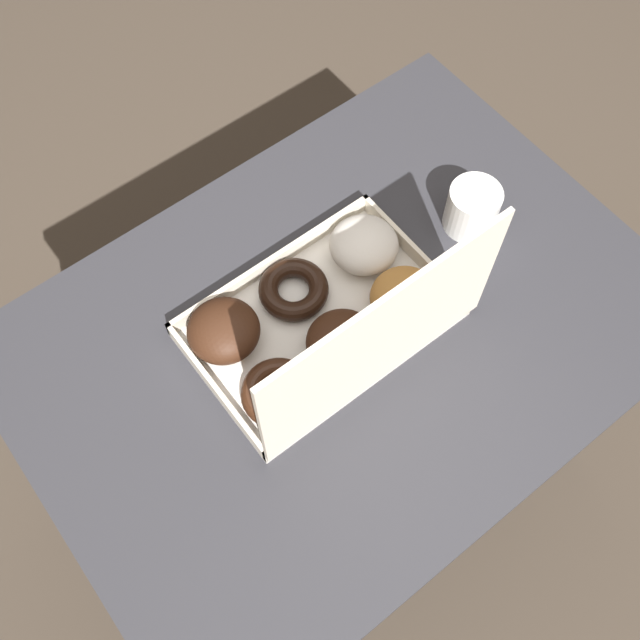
# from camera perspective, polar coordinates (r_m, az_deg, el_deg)

# --- Properties ---
(ground_plane) EXTENTS (8.00, 8.00, 0.00)m
(ground_plane) POSITION_cam_1_polar(r_m,az_deg,el_deg) (1.90, 1.13, -10.38)
(ground_plane) COLOR #42382D
(dining_table) EXTENTS (1.05, 0.76, 0.72)m
(dining_table) POSITION_cam_1_polar(r_m,az_deg,el_deg) (1.33, 1.60, -2.88)
(dining_table) COLOR #2D2D33
(dining_table) RESTS_ON ground_plane
(donut_box) EXTENTS (0.41, 0.28, 0.31)m
(donut_box) POSITION_cam_1_polar(r_m,az_deg,el_deg) (1.18, 0.77, 0.35)
(donut_box) COLOR silver
(donut_box) RESTS_ON dining_table
(coffee_mug) EXTENTS (0.09, 0.09, 0.09)m
(coffee_mug) POSITION_cam_1_polar(r_m,az_deg,el_deg) (1.32, 11.53, 8.38)
(coffee_mug) COLOR white
(coffee_mug) RESTS_ON dining_table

